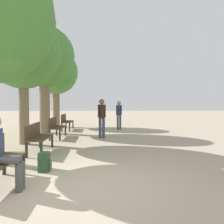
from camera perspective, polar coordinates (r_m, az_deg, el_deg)
name	(u,v)px	position (r m, az deg, el deg)	size (l,w,h in m)	color
ground_plane	(77,187)	(4.66, -7.96, -16.71)	(80.00, 80.00, 0.00)	tan
bench_row_1	(37,135)	(7.87, -16.67, -5.12)	(0.49, 1.60, 0.87)	#4C3823
bench_row_2	(56,126)	(10.86, -12.70, -3.08)	(0.49, 1.60, 0.87)	#4C3823
bench_row_3	(66,120)	(13.88, -10.46, -1.91)	(0.49, 1.60, 0.87)	#4C3823
tree_row_1	(23,52)	(9.70, -19.63, 12.85)	(2.72, 2.72, 4.71)	#7A664C
tree_row_2	(44,58)	(12.92, -15.24, 11.89)	(2.97, 2.97, 5.24)	#7A664C
tree_row_3	(56,73)	(15.91, -12.71, 8.69)	(2.71, 2.71, 4.72)	#7A664C
person_seated	(2,150)	(4.67, -23.86, -8.03)	(0.59, 0.34, 1.30)	#4C4C4C
backpack	(44,162)	(5.76, -15.19, -10.95)	(0.26, 0.28, 0.42)	#284C2D
pedestrian_near	(119,113)	(13.77, 1.61, -0.30)	(0.32, 0.28, 1.58)	#4C4C4C
pedestrian_mid	(102,116)	(10.53, -2.35, -0.86)	(0.33, 0.25, 1.65)	#384260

